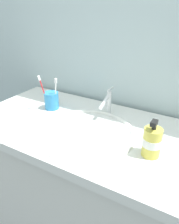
{
  "coord_description": "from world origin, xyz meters",
  "views": [
    {
      "loc": [
        0.41,
        -0.75,
        1.34
      ],
      "look_at": [
        -0.02,
        -0.02,
        0.92
      ],
      "focal_mm": 35.08,
      "sensor_mm": 36.0,
      "label": 1
    }
  ],
  "objects_px": {
    "toothbrush_red": "(43,90)",
    "soap_dispenser": "(152,142)",
    "faucet": "(108,101)",
    "toothbrush_cup": "(52,100)",
    "toothbrush_white": "(56,92)"
  },
  "relations": [
    {
      "from": "toothbrush_white",
      "to": "toothbrush_red",
      "type": "relative_size",
      "value": 0.93
    },
    {
      "from": "toothbrush_red",
      "to": "soap_dispenser",
      "type": "relative_size",
      "value": 1.22
    },
    {
      "from": "faucet",
      "to": "toothbrush_cup",
      "type": "bearing_deg",
      "value": -163.01
    },
    {
      "from": "toothbrush_white",
      "to": "soap_dispenser",
      "type": "height_order",
      "value": "toothbrush_white"
    },
    {
      "from": "faucet",
      "to": "soap_dispenser",
      "type": "xyz_separation_m",
      "value": [
        0.29,
        -0.23,
        -0.01
      ]
    },
    {
      "from": "toothbrush_cup",
      "to": "soap_dispenser",
      "type": "height_order",
      "value": "soap_dispenser"
    },
    {
      "from": "toothbrush_red",
      "to": "toothbrush_white",
      "type": "bearing_deg",
      "value": 23.94
    },
    {
      "from": "toothbrush_cup",
      "to": "toothbrush_white",
      "type": "height_order",
      "value": "toothbrush_white"
    },
    {
      "from": "faucet",
      "to": "toothbrush_red",
      "type": "xyz_separation_m",
      "value": [
        -0.31,
        -0.12,
        0.04
      ]
    },
    {
      "from": "faucet",
      "to": "toothbrush_white",
      "type": "bearing_deg",
      "value": -160.03
    },
    {
      "from": "soap_dispenser",
      "to": "faucet",
      "type": "bearing_deg",
      "value": 142.02
    },
    {
      "from": "faucet",
      "to": "toothbrush_white",
      "type": "relative_size",
      "value": 0.81
    },
    {
      "from": "toothbrush_red",
      "to": "soap_dispenser",
      "type": "xyz_separation_m",
      "value": [
        0.6,
        -0.11,
        -0.05
      ]
    },
    {
      "from": "toothbrush_red",
      "to": "soap_dispenser",
      "type": "distance_m",
      "value": 0.61
    },
    {
      "from": "toothbrush_cup",
      "to": "soap_dispenser",
      "type": "relative_size",
      "value": 0.61
    }
  ]
}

